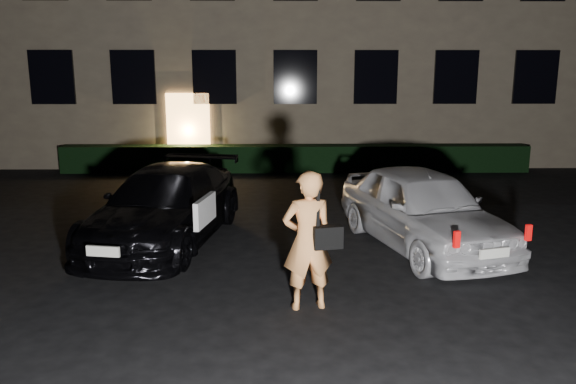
{
  "coord_description": "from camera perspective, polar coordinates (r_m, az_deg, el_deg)",
  "views": [
    {
      "loc": [
        -0.51,
        -7.49,
        3.21
      ],
      "look_at": [
        -0.37,
        2.0,
        1.15
      ],
      "focal_mm": 35.0,
      "sensor_mm": 36.0,
      "label": 1
    }
  ],
  "objects": [
    {
      "name": "man",
      "position": [
        7.61,
        2.08,
        -4.93
      ],
      "size": [
        0.87,
        0.6,
        1.93
      ],
      "rotation": [
        0.0,
        0.0,
        3.35
      ],
      "color": "#E1904D",
      "rests_on": "ground"
    },
    {
      "name": "hatch",
      "position": [
        10.58,
        13.45,
        -1.6
      ],
      "size": [
        2.86,
        4.68,
        1.49
      ],
      "rotation": [
        0.0,
        0.0,
        0.27
      ],
      "color": "silver",
      "rests_on": "ground"
    },
    {
      "name": "hedge",
      "position": [
        18.21,
        0.76,
        3.43
      ],
      "size": [
        15.0,
        0.7,
        0.85
      ],
      "primitive_type": "cube",
      "color": "black",
      "rests_on": "ground"
    },
    {
      "name": "sedan",
      "position": [
        10.89,
        -12.31,
        -1.37
      ],
      "size": [
        2.78,
        5.11,
        1.4
      ],
      "rotation": [
        0.0,
        0.0,
        -0.17
      ],
      "color": "black",
      "rests_on": "ground"
    },
    {
      "name": "ground",
      "position": [
        8.17,
        2.84,
        -10.95
      ],
      "size": [
        80.0,
        80.0,
        0.0
      ],
      "primitive_type": "plane",
      "color": "black",
      "rests_on": "ground"
    }
  ]
}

